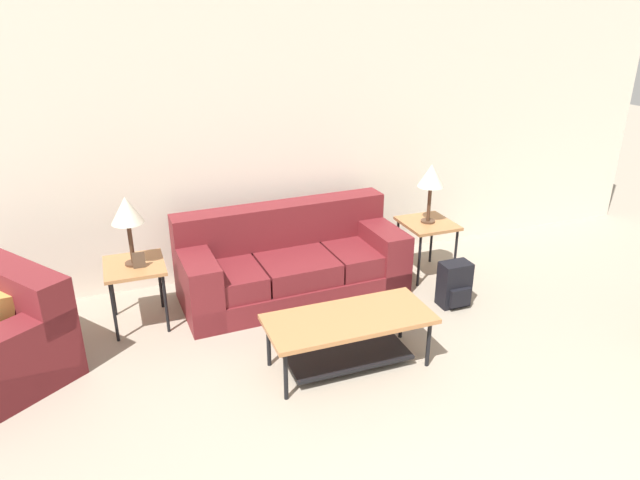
{
  "coord_description": "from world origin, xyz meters",
  "views": [
    {
      "loc": [
        -1.57,
        -0.83,
        2.57
      ],
      "look_at": [
        -0.07,
        3.14,
        0.8
      ],
      "focal_mm": 32.0,
      "sensor_mm": 36.0,
      "label": 1
    }
  ],
  "objects": [
    {
      "name": "couch",
      "position": [
        -0.11,
        3.81,
        0.3
      ],
      "size": [
        2.1,
        0.94,
        0.82
      ],
      "color": "maroon",
      "rests_on": "ground_plane"
    },
    {
      "name": "backpack",
      "position": [
        1.2,
        3.06,
        0.2
      ],
      "size": [
        0.27,
        0.26,
        0.42
      ],
      "color": "black",
      "rests_on": "ground_plane"
    },
    {
      "name": "wall_back",
      "position": [
        0.0,
        4.43,
        1.3
      ],
      "size": [
        8.85,
        0.06,
        2.6
      ],
      "color": "silver",
      "rests_on": "ground_plane"
    },
    {
      "name": "coffee_table",
      "position": [
        -0.08,
        2.52,
        0.32
      ],
      "size": [
        1.25,
        0.55,
        0.43
      ],
      "color": "#A87042",
      "rests_on": "ground_plane"
    },
    {
      "name": "table_lamp_right",
      "position": [
        1.29,
        3.73,
        1.02
      ],
      "size": [
        0.26,
        0.26,
        0.59
      ],
      "color": "#472D1E",
      "rests_on": "side_table_right"
    },
    {
      "name": "picture_frame",
      "position": [
        -1.47,
        3.65,
        0.63
      ],
      "size": [
        0.1,
        0.04,
        0.13
      ],
      "color": "#4C3828",
      "rests_on": "side_table_left"
    },
    {
      "name": "table_lamp_left",
      "position": [
        -1.51,
        3.73,
        1.02
      ],
      "size": [
        0.26,
        0.26,
        0.59
      ],
      "color": "#472D1E",
      "rests_on": "side_table_left"
    },
    {
      "name": "side_table_right",
      "position": [
        1.29,
        3.73,
        0.5
      ],
      "size": [
        0.49,
        0.53,
        0.56
      ],
      "color": "#A87042",
      "rests_on": "ground_plane"
    },
    {
      "name": "side_table_left",
      "position": [
        -1.51,
        3.73,
        0.5
      ],
      "size": [
        0.49,
        0.53,
        0.56
      ],
      "color": "#A87042",
      "rests_on": "ground_plane"
    }
  ]
}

